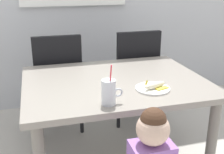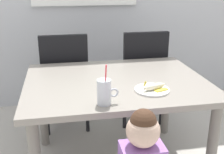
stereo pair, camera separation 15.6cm
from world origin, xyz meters
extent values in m
cube|color=gray|center=(0.00, 0.00, 0.71)|extent=(1.29, 1.00, 0.04)
cylinder|color=slate|center=(0.57, -0.42, 0.35)|extent=(0.07, 0.07, 0.69)
cylinder|color=slate|center=(-0.57, 0.42, 0.35)|extent=(0.07, 0.07, 0.69)
cylinder|color=slate|center=(0.57, 0.42, 0.35)|extent=(0.07, 0.07, 0.69)
cube|color=black|center=(-0.35, 0.77, 0.45)|extent=(0.44, 0.44, 0.06)
cube|color=black|center=(-0.35, 0.57, 0.72)|extent=(0.42, 0.05, 0.48)
cylinder|color=black|center=(-0.16, 0.96, 0.21)|extent=(0.04, 0.04, 0.42)
cylinder|color=black|center=(-0.54, 0.96, 0.21)|extent=(0.04, 0.04, 0.42)
cylinder|color=black|center=(-0.16, 0.58, 0.21)|extent=(0.04, 0.04, 0.42)
cylinder|color=black|center=(-0.54, 0.58, 0.21)|extent=(0.04, 0.04, 0.42)
cube|color=black|center=(0.39, 0.76, 0.45)|extent=(0.44, 0.44, 0.06)
cube|color=black|center=(0.39, 0.56, 0.72)|extent=(0.42, 0.05, 0.48)
cylinder|color=black|center=(0.58, 0.95, 0.21)|extent=(0.04, 0.04, 0.42)
cylinder|color=black|center=(0.20, 0.95, 0.21)|extent=(0.04, 0.04, 0.42)
cylinder|color=black|center=(0.58, 0.57, 0.21)|extent=(0.04, 0.04, 0.42)
cylinder|color=black|center=(0.20, 0.57, 0.21)|extent=(0.04, 0.04, 0.42)
sphere|color=beige|center=(-0.01, -0.72, 0.72)|extent=(0.17, 0.17, 0.17)
sphere|color=#472D1E|center=(-0.01, -0.72, 0.77)|extent=(0.13, 0.13, 0.13)
cylinder|color=silver|center=(-0.15, -0.39, 0.81)|extent=(0.08, 0.08, 0.15)
cylinder|color=#B2D184|center=(-0.15, -0.39, 0.78)|extent=(0.07, 0.07, 0.08)
torus|color=silver|center=(-0.09, -0.39, 0.80)|extent=(0.06, 0.01, 0.06)
cylinder|color=#E5333F|center=(-0.14, -0.40, 0.87)|extent=(0.01, 0.06, 0.22)
cylinder|color=white|center=(0.19, -0.24, 0.74)|extent=(0.23, 0.23, 0.01)
ellipsoid|color=#F4EAC6|center=(0.20, -0.26, 0.76)|extent=(0.18, 0.09, 0.04)
cube|color=yellow|center=(0.24, -0.28, 0.75)|extent=(0.10, 0.06, 0.01)
cube|color=yellow|center=(0.21, -0.21, 0.75)|extent=(0.10, 0.06, 0.01)
cylinder|color=yellow|center=(0.13, -0.28, 0.80)|extent=(0.03, 0.02, 0.03)
camera|label=1|loc=(-0.54, -1.86, 1.44)|focal=45.80mm
camera|label=2|loc=(-0.38, -1.89, 1.44)|focal=45.80mm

